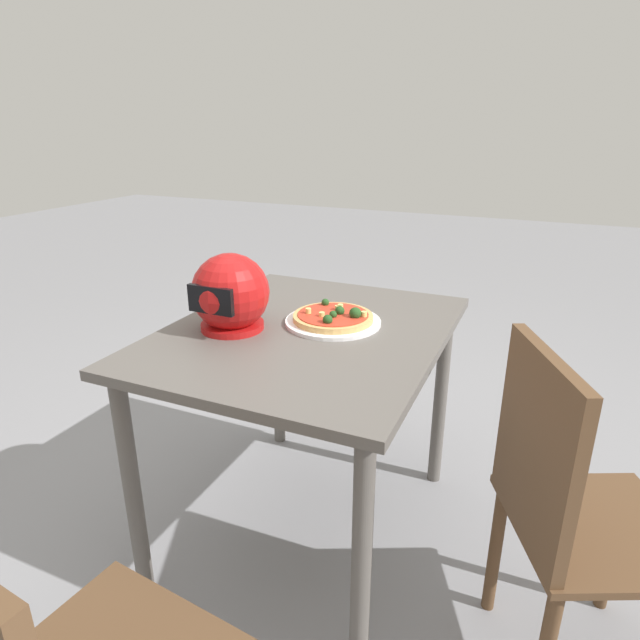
# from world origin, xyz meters

# --- Properties ---
(ground_plane) EXTENTS (14.00, 14.00, 0.00)m
(ground_plane) POSITION_xyz_m (0.00, 0.00, 0.00)
(ground_plane) COLOR gray
(dining_table) EXTENTS (0.82, 1.02, 0.76)m
(dining_table) POSITION_xyz_m (0.00, 0.00, 0.66)
(dining_table) COLOR #5B5651
(dining_table) RESTS_ON ground
(pizza_plate) EXTENTS (0.30, 0.30, 0.01)m
(pizza_plate) POSITION_xyz_m (-0.06, -0.07, 0.77)
(pizza_plate) COLOR white
(pizza_plate) RESTS_ON dining_table
(pizza) EXTENTS (0.26, 0.26, 0.05)m
(pizza) POSITION_xyz_m (-0.06, -0.07, 0.78)
(pizza) COLOR tan
(pizza) RESTS_ON pizza_plate
(motorcycle_helmet) EXTENTS (0.24, 0.24, 0.24)m
(motorcycle_helmet) POSITION_xyz_m (0.21, 0.09, 0.87)
(motorcycle_helmet) COLOR #B21414
(motorcycle_helmet) RESTS_ON dining_table
(chair_side) EXTENTS (0.53, 0.53, 0.90)m
(chair_side) POSITION_xyz_m (-0.78, 0.22, 0.51)
(chair_side) COLOR brown
(chair_side) RESTS_ON ground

